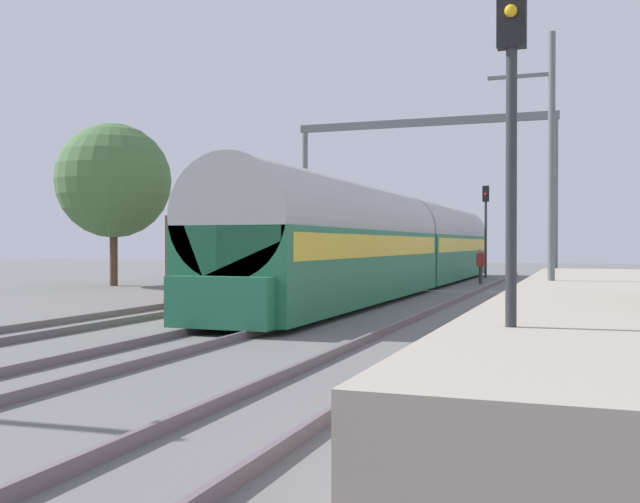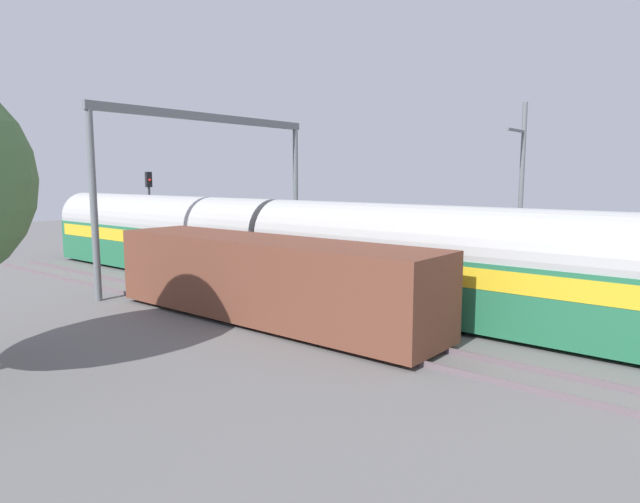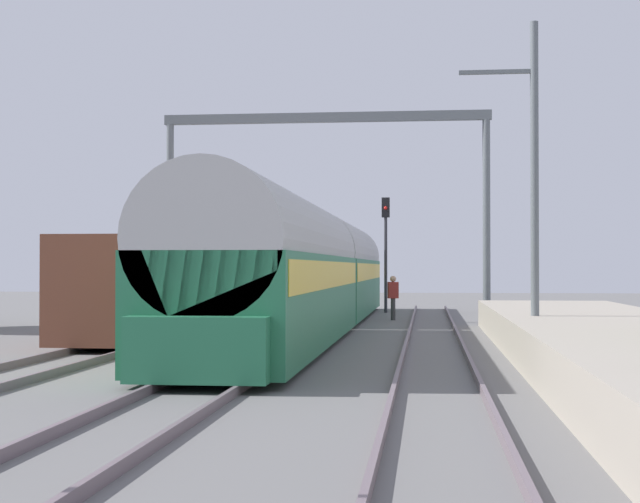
{
  "view_description": "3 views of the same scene",
  "coord_description": "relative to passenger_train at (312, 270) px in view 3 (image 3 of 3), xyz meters",
  "views": [
    {
      "loc": [
        7.32,
        -17.07,
        1.96
      ],
      "look_at": [
        0.0,
        3.17,
        1.73
      ],
      "focal_mm": 41.55,
      "sensor_mm": 36.0,
      "label": 1
    },
    {
      "loc": [
        -17.31,
        -3.36,
        4.95
      ],
      "look_at": [
        0.09,
        10.88,
        1.92
      ],
      "focal_mm": 31.32,
      "sensor_mm": 36.0,
      "label": 2
    },
    {
      "loc": [
        3.78,
        -18.81,
        2.08
      ],
      "look_at": [
        0.0,
        15.58,
        2.63
      ],
      "focal_mm": 54.79,
      "sensor_mm": 36.0,
      "label": 3
    }
  ],
  "objects": [
    {
      "name": "catenary_pole_east_mid",
      "position": [
        6.31,
        -8.25,
        2.18
      ],
      "size": [
        1.9,
        0.2,
        8.0
      ],
      "color": "slate",
      "rests_on": "ground"
    },
    {
      "name": "track_west",
      "position": [
        0.0,
        -13.29,
        -1.89
      ],
      "size": [
        1.52,
        60.0,
        0.16
      ],
      "color": "#685960",
      "rests_on": "ground"
    },
    {
      "name": "platform",
      "position": [
        7.77,
        -11.29,
        -1.52
      ],
      "size": [
        4.4,
        28.0,
        0.9
      ],
      "color": "#A39989",
      "rests_on": "ground"
    },
    {
      "name": "passenger_train",
      "position": [
        0.0,
        0.0,
        0.0
      ],
      "size": [
        2.93,
        32.85,
        3.82
      ],
      "color": "#236B47",
      "rests_on": "ground"
    },
    {
      "name": "ground",
      "position": [
        0.0,
        -13.29,
        -1.97
      ],
      "size": [
        120.0,
        120.0,
        0.0
      ],
      "primitive_type": "plane",
      "color": "slate"
    },
    {
      "name": "freight_car",
      "position": [
        -3.96,
        -3.36,
        -0.5
      ],
      "size": [
        2.8,
        13.0,
        2.7
      ],
      "color": "brown",
      "rests_on": "ground"
    },
    {
      "name": "track_far_west",
      "position": [
        -3.96,
        -13.29,
        -1.89
      ],
      "size": [
        1.51,
        60.0,
        0.16
      ],
      "color": "#685960",
      "rests_on": "ground"
    },
    {
      "name": "railway_signal_far",
      "position": [
        1.92,
        12.16,
        1.36
      ],
      "size": [
        0.36,
        0.3,
        5.23
      ],
      "color": "#2D2D33",
      "rests_on": "ground"
    },
    {
      "name": "person_crossing",
      "position": [
        2.46,
        6.07,
        -0.94
      ],
      "size": [
        0.44,
        0.32,
        1.73
      ],
      "rotation": [
        0.0,
        0.0,
        3.37
      ],
      "color": "#3C3C3C",
      "rests_on": "ground"
    },
    {
      "name": "track_east",
      "position": [
        3.96,
        -13.29,
        -1.89
      ],
      "size": [
        1.51,
        60.0,
        0.16
      ],
      "color": "#685960",
      "rests_on": "ground"
    },
    {
      "name": "catenary_gantry",
      "position": [
        0.0,
        4.16,
        3.64
      ],
      "size": [
        12.31,
        0.28,
        7.86
      ],
      "color": "slate",
      "rests_on": "ground"
    }
  ]
}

